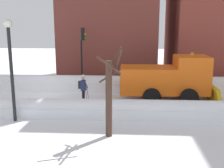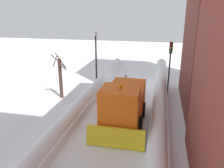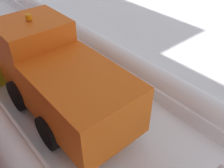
{
  "view_description": "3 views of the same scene",
  "coord_description": "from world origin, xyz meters",
  "px_view_note": "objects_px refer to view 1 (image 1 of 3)",
  "views": [
    {
      "loc": [
        16.52,
        5.62,
        4.75
      ],
      "look_at": [
        0.27,
        4.69,
        1.25
      ],
      "focal_mm": 43.96,
      "sensor_mm": 36.0,
      "label": 1
    },
    {
      "loc": [
        -2.65,
        21.52,
        7.2
      ],
      "look_at": [
        0.81,
        5.54,
        1.74
      ],
      "focal_mm": 36.76,
      "sensor_mm": 36.0,
      "label": 2
    },
    {
      "loc": [
        -3.33,
        2.27,
        6.04
      ],
      "look_at": [
        0.65,
        6.9,
        1.29
      ],
      "focal_mm": 38.67,
      "sensor_mm": 36.0,
      "label": 3
    }
  ],
  "objects_px": {
    "street_lamp": "(10,58)",
    "bare_tree_near": "(109,96)",
    "plow_truck": "(168,78)",
    "skier": "(83,87)",
    "traffic_light_pole": "(83,47)"
  },
  "relations": [
    {
      "from": "plow_truck",
      "to": "skier",
      "type": "bearing_deg",
      "value": -82.1
    },
    {
      "from": "street_lamp",
      "to": "bare_tree_near",
      "type": "xyz_separation_m",
      "value": [
        1.64,
        4.9,
        -1.38
      ]
    },
    {
      "from": "skier",
      "to": "street_lamp",
      "type": "relative_size",
      "value": 0.36
    },
    {
      "from": "skier",
      "to": "bare_tree_near",
      "type": "bearing_deg",
      "value": 21.08
    },
    {
      "from": "plow_truck",
      "to": "street_lamp",
      "type": "height_order",
      "value": "street_lamp"
    },
    {
      "from": "plow_truck",
      "to": "traffic_light_pole",
      "type": "distance_m",
      "value": 6.75
    },
    {
      "from": "traffic_light_pole",
      "to": "street_lamp",
      "type": "height_order",
      "value": "street_lamp"
    },
    {
      "from": "plow_truck",
      "to": "bare_tree_near",
      "type": "xyz_separation_m",
      "value": [
        5.82,
        -3.34,
        0.35
      ]
    },
    {
      "from": "traffic_light_pole",
      "to": "bare_tree_near",
      "type": "height_order",
      "value": "traffic_light_pole"
    },
    {
      "from": "skier",
      "to": "bare_tree_near",
      "type": "xyz_separation_m",
      "value": [
        5.08,
        1.96,
        0.82
      ]
    },
    {
      "from": "plow_truck",
      "to": "traffic_light_pole",
      "type": "height_order",
      "value": "traffic_light_pole"
    },
    {
      "from": "skier",
      "to": "traffic_light_pole",
      "type": "height_order",
      "value": "traffic_light_pole"
    },
    {
      "from": "street_lamp",
      "to": "bare_tree_near",
      "type": "distance_m",
      "value": 5.35
    },
    {
      "from": "street_lamp",
      "to": "bare_tree_near",
      "type": "height_order",
      "value": "street_lamp"
    },
    {
      "from": "skier",
      "to": "traffic_light_pole",
      "type": "bearing_deg",
      "value": -171.09
    }
  ]
}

